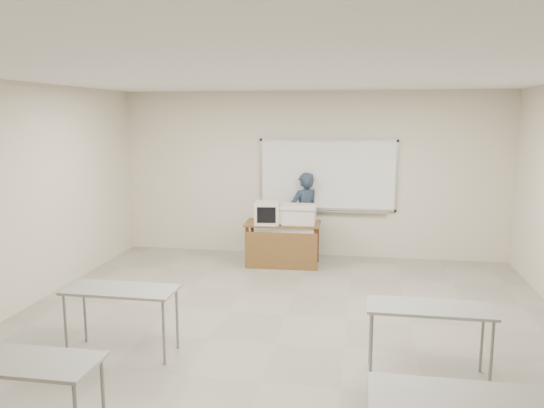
% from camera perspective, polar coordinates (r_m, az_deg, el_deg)
% --- Properties ---
extents(floor, '(7.00, 8.00, 0.01)m').
position_cam_1_polar(floor, '(6.22, 0.36, -14.84)').
color(floor, gray).
rests_on(floor, ground).
extents(whiteboard, '(2.48, 0.10, 1.31)m').
position_cam_1_polar(whiteboard, '(9.64, 5.99, 3.02)').
color(whiteboard, white).
rests_on(whiteboard, floor).
extents(student_desks, '(4.40, 2.20, 0.73)m').
position_cam_1_polar(student_desks, '(4.73, -2.37, -14.02)').
color(student_desks, gray).
rests_on(student_desks, floor).
extents(instructor_desk, '(1.28, 0.64, 0.75)m').
position_cam_1_polar(instructor_desk, '(9.03, 1.07, -3.56)').
color(instructor_desk, brown).
rests_on(instructor_desk, floor).
extents(podium, '(0.75, 0.55, 1.06)m').
position_cam_1_polar(podium, '(9.09, 2.41, -3.40)').
color(podium, beige).
rests_on(podium, floor).
extents(crt_monitor, '(0.41, 0.46, 0.39)m').
position_cam_1_polar(crt_monitor, '(8.97, -0.55, -0.93)').
color(crt_monitor, beige).
rests_on(crt_monitor, instructor_desk).
extents(laptop, '(0.29, 0.27, 0.21)m').
position_cam_1_polar(laptop, '(8.97, 0.43, -1.79)').
color(laptop, black).
rests_on(laptop, instructor_desk).
extents(mouse, '(0.10, 0.08, 0.04)m').
position_cam_1_polar(mouse, '(9.11, 2.47, -1.85)').
color(mouse, '#BABEC3').
rests_on(mouse, instructor_desk).
extents(keyboard, '(0.42, 0.25, 0.02)m').
position_cam_1_polar(keyboard, '(8.85, 3.30, -0.22)').
color(keyboard, beige).
rests_on(keyboard, podium).
extents(presenter, '(0.67, 0.64, 1.55)m').
position_cam_1_polar(presenter, '(9.66, 3.52, -1.16)').
color(presenter, black).
rests_on(presenter, floor).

